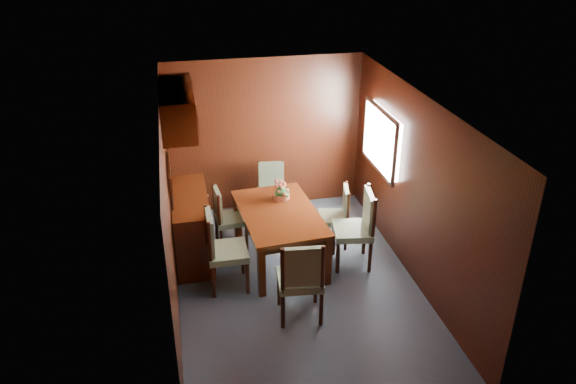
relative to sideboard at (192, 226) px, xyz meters
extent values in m
plane|color=#313943|center=(1.25, -1.00, -0.45)|extent=(4.50, 4.50, 0.00)
cube|color=black|center=(-0.25, -1.00, 0.75)|extent=(0.02, 4.50, 2.40)
cube|color=black|center=(2.75, -1.00, 0.75)|extent=(0.02, 4.50, 2.40)
cube|color=black|center=(1.25, 1.25, 0.75)|extent=(3.00, 0.02, 2.40)
cube|color=black|center=(1.25, -3.25, 0.75)|extent=(3.00, 0.02, 2.40)
cube|color=black|center=(1.25, -1.00, 1.95)|extent=(3.00, 4.50, 0.02)
cube|color=white|center=(2.73, 0.10, 1.00)|extent=(0.14, 1.10, 0.80)
cube|color=#B2B2B7|center=(2.66, 0.10, 1.00)|extent=(0.04, 1.20, 0.90)
cube|color=black|center=(-0.22, 0.00, 0.83)|extent=(0.03, 1.36, 0.41)
cube|color=silver|center=(-0.20, 0.00, 0.83)|extent=(0.01, 1.30, 0.35)
cube|color=black|center=(-0.05, 0.00, 1.68)|extent=(0.40, 1.40, 0.50)
cube|color=black|center=(0.00, 0.00, 0.00)|extent=(0.48, 1.40, 0.90)
cube|color=black|center=(0.77, -1.13, -0.11)|extent=(0.10, 0.10, 0.68)
cube|color=black|center=(1.63, -1.06, -0.11)|extent=(0.10, 0.10, 0.68)
cube|color=black|center=(0.66, 0.31, -0.11)|extent=(0.10, 0.10, 0.68)
cube|color=black|center=(1.51, 0.38, -0.11)|extent=(0.10, 0.10, 0.68)
cube|color=black|center=(1.14, -0.38, 0.18)|extent=(0.98, 1.52, 0.10)
cube|color=black|center=(1.14, -0.38, 0.26)|extent=(1.11, 1.65, 0.06)
cylinder|color=black|center=(0.19, -0.61, -0.23)|extent=(0.05, 0.05, 0.43)
cylinder|color=black|center=(0.19, -1.05, -0.23)|extent=(0.05, 0.05, 0.43)
cylinder|color=black|center=(0.61, -0.61, -0.23)|extent=(0.05, 0.05, 0.43)
cylinder|color=black|center=(0.61, -1.05, -0.23)|extent=(0.05, 0.05, 0.43)
cube|color=slate|center=(0.40, -0.83, 0.05)|extent=(0.49, 0.51, 0.09)
cylinder|color=black|center=(0.18, -0.61, 0.33)|extent=(0.05, 0.05, 0.57)
cylinder|color=black|center=(0.18, -1.05, 0.33)|extent=(0.05, 0.05, 0.57)
cube|color=slate|center=(0.20, -0.83, 0.36)|extent=(0.07, 0.46, 0.49)
cylinder|color=black|center=(0.36, 0.30, -0.27)|extent=(0.04, 0.04, 0.37)
cylinder|color=black|center=(0.39, -0.07, -0.27)|extent=(0.04, 0.04, 0.37)
cylinder|color=black|center=(0.71, 0.33, -0.27)|extent=(0.04, 0.04, 0.37)
cylinder|color=black|center=(0.74, -0.04, -0.27)|extent=(0.04, 0.04, 0.37)
cube|color=slate|center=(0.55, 0.13, -0.03)|extent=(0.45, 0.46, 0.07)
cylinder|color=black|center=(0.35, 0.30, 0.22)|extent=(0.04, 0.04, 0.49)
cylinder|color=black|center=(0.38, -0.07, 0.22)|extent=(0.04, 0.04, 0.49)
cube|color=slate|center=(0.38, 0.12, 0.23)|extent=(0.09, 0.40, 0.41)
cylinder|color=black|center=(2.25, -0.93, -0.23)|extent=(0.05, 0.05, 0.44)
cylinder|color=black|center=(2.32, -0.48, -0.23)|extent=(0.05, 0.05, 0.44)
cylinder|color=black|center=(1.83, -0.86, -0.23)|extent=(0.05, 0.05, 0.44)
cylinder|color=black|center=(1.90, -0.42, -0.23)|extent=(0.05, 0.05, 0.44)
cube|color=slate|center=(2.07, -0.67, 0.05)|extent=(0.57, 0.58, 0.09)
cylinder|color=black|center=(2.26, -0.93, 0.34)|extent=(0.05, 0.05, 0.58)
cylinder|color=black|center=(2.33, -0.49, 0.34)|extent=(0.05, 0.05, 0.58)
cube|color=slate|center=(2.27, -0.70, 0.37)|extent=(0.14, 0.47, 0.49)
cylinder|color=black|center=(2.10, -0.34, -0.27)|extent=(0.04, 0.04, 0.36)
cylinder|color=black|center=(2.18, 0.02, -0.27)|extent=(0.04, 0.04, 0.36)
cylinder|color=black|center=(1.76, -0.26, -0.27)|extent=(0.04, 0.04, 0.36)
cylinder|color=black|center=(1.84, 0.10, -0.27)|extent=(0.04, 0.04, 0.36)
cube|color=slate|center=(1.97, -0.12, -0.04)|extent=(0.49, 0.50, 0.07)
cylinder|color=black|center=(2.11, -0.34, 0.20)|extent=(0.04, 0.04, 0.48)
cylinder|color=black|center=(2.19, 0.02, 0.20)|extent=(0.04, 0.04, 0.48)
cube|color=slate|center=(2.13, -0.16, 0.22)|extent=(0.14, 0.39, 0.40)
cylinder|color=black|center=(0.90, -1.78, -0.23)|extent=(0.05, 0.05, 0.43)
cylinder|color=black|center=(1.35, -1.82, -0.23)|extent=(0.05, 0.05, 0.43)
cylinder|color=black|center=(0.95, -1.36, -0.23)|extent=(0.05, 0.05, 0.43)
cylinder|color=black|center=(1.39, -1.40, -0.23)|extent=(0.05, 0.05, 0.43)
cube|color=slate|center=(1.15, -1.59, 0.05)|extent=(0.55, 0.53, 0.09)
cylinder|color=black|center=(0.90, -1.79, 0.33)|extent=(0.05, 0.05, 0.57)
cylinder|color=black|center=(1.34, -1.83, 0.33)|extent=(0.05, 0.05, 0.57)
cube|color=slate|center=(1.13, -1.79, 0.36)|extent=(0.47, 0.11, 0.49)
cylinder|color=black|center=(1.46, 0.94, -0.27)|extent=(0.04, 0.04, 0.36)
cylinder|color=black|center=(1.10, 0.98, -0.27)|extent=(0.04, 0.04, 0.36)
cylinder|color=black|center=(1.42, 0.59, -0.27)|extent=(0.04, 0.04, 0.36)
cylinder|color=black|center=(1.06, 0.64, -0.27)|extent=(0.04, 0.04, 0.36)
cube|color=slate|center=(1.26, 0.79, -0.04)|extent=(0.47, 0.45, 0.07)
cylinder|color=black|center=(1.47, 0.95, 0.20)|extent=(0.04, 0.04, 0.48)
cylinder|color=black|center=(1.10, 0.99, 0.20)|extent=(0.04, 0.04, 0.48)
cube|color=slate|center=(1.28, 0.95, 0.22)|extent=(0.39, 0.10, 0.41)
cylinder|color=#A95533|center=(1.25, 0.00, 0.32)|extent=(0.23, 0.23, 0.07)
sphere|color=#1B4918|center=(1.25, 0.00, 0.38)|extent=(0.18, 0.18, 0.18)
camera|label=1|loc=(-0.09, -6.75, 3.83)|focal=35.00mm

